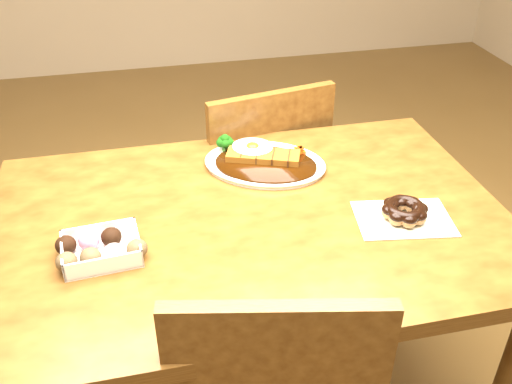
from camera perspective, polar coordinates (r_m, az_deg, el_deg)
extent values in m
cube|color=#46260E|center=(1.34, -0.57, -3.13)|extent=(1.20, 0.80, 0.04)
cylinder|color=#46260E|center=(1.85, -19.64, -8.39)|extent=(0.06, 0.06, 0.71)
cylinder|color=#46260E|center=(1.98, 12.85, -4.04)|extent=(0.06, 0.06, 0.71)
cube|color=#46260E|center=(2.02, -0.82, 0.34)|extent=(0.49, 0.49, 0.04)
cylinder|color=#46260E|center=(2.33, 1.45, -1.31)|extent=(0.04, 0.04, 0.41)
cylinder|color=#46260E|center=(2.23, -6.52, -3.29)|extent=(0.04, 0.04, 0.41)
cylinder|color=#46260E|center=(2.09, 5.39, -6.17)|extent=(0.04, 0.04, 0.41)
cylinder|color=#46260E|center=(1.98, -3.42, -8.69)|extent=(0.04, 0.04, 0.41)
cube|color=#46260E|center=(1.74, 1.55, 3.85)|extent=(0.40, 0.10, 0.40)
ellipsoid|color=white|center=(1.52, 0.89, 2.77)|extent=(0.38, 0.34, 0.01)
ellipsoid|color=black|center=(1.49, 0.98, 2.76)|extent=(0.32, 0.28, 0.01)
cube|color=#6B380C|center=(1.51, 0.73, 3.56)|extent=(0.20, 0.13, 0.02)
ellipsoid|color=white|center=(1.53, -0.35, 4.54)|extent=(0.14, 0.13, 0.01)
ellipsoid|color=#FFB214|center=(1.53, -0.35, 4.58)|extent=(0.04, 0.04, 0.02)
cube|color=white|center=(1.24, -15.19, -5.46)|extent=(0.17, 0.14, 0.04)
ellipsoid|color=black|center=(1.22, -18.41, -6.65)|extent=(0.04, 0.04, 0.04)
ellipsoid|color=black|center=(1.22, -16.21, -6.29)|extent=(0.04, 0.04, 0.04)
ellipsoid|color=beige|center=(1.22, -14.01, -5.93)|extent=(0.04, 0.04, 0.04)
ellipsoid|color=black|center=(1.22, -11.82, -5.56)|extent=(0.04, 0.04, 0.04)
ellipsoid|color=black|center=(1.27, -18.49, -5.06)|extent=(0.04, 0.04, 0.04)
ellipsoid|color=pink|center=(1.27, -16.38, -4.72)|extent=(0.04, 0.04, 0.04)
ellipsoid|color=black|center=(1.26, -14.26, -4.37)|extent=(0.04, 0.04, 0.04)
cube|color=silver|center=(1.36, 14.51, -2.58)|extent=(0.24, 0.18, 0.00)
torus|color=olive|center=(1.35, 14.62, -1.93)|extent=(0.12, 0.12, 0.03)
torus|color=black|center=(1.35, 14.68, -1.60)|extent=(0.11, 0.11, 0.02)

